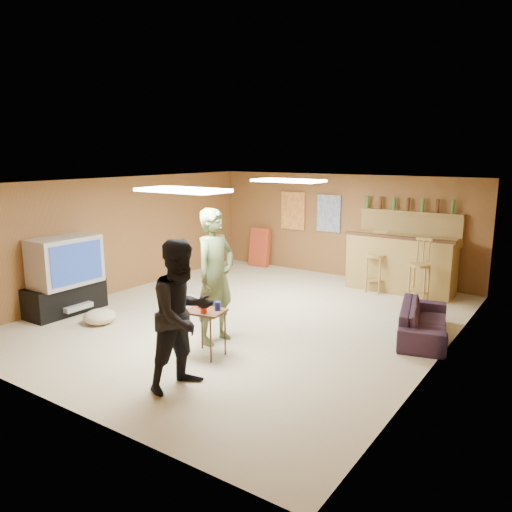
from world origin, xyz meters
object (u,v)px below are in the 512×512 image
Objects in this scene: tv_body at (65,261)px; person_black at (183,315)px; sofa at (424,321)px; tray_table at (206,333)px; person_olive at (215,276)px; bar_counter at (401,264)px.

tv_body is 0.64× the size of person_black.
sofa is 2.62× the size of tray_table.
person_olive is at bearing 114.38° from tray_table.
tv_body is 1.76× the size of tray_table.
sofa is (1.81, 3.15, -0.63)m from person_black.
bar_counter is 2.49m from sofa.
tray_table is at bearing -1.35° from tv_body.
person_olive is at bearing 8.24° from tv_body.
tray_table reaches higher than sofa.
person_black is (3.43, -0.91, -0.03)m from tv_body.
bar_counter is 4.27m from person_olive.
tv_body is at bearing 101.23° from person_olive.
sofa is (1.09, -2.21, -0.31)m from bar_counter.
sofa is at bearing 23.12° from tv_body.
tv_body is 2.87m from person_olive.
sofa is 3.18m from tray_table.
person_olive is 1.10× the size of person_black.
person_black is (0.59, -1.33, -0.09)m from person_olive.
person_black is at bearing -66.00° from tray_table.
bar_counter is 5.42m from person_black.
person_olive is 0.83m from tray_table.
person_black is 2.77× the size of tray_table.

